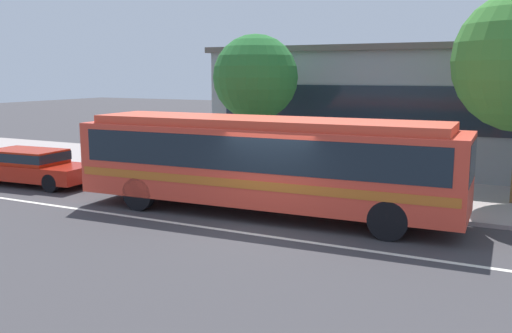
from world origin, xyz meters
TOP-DOWN VIEW (x-y plane):
  - ground_plane at (0.00, 0.00)m, footprint 120.00×120.00m
  - sidewalk_slab at (0.00, 6.53)m, footprint 60.00×8.00m
  - lane_stripe_center at (0.00, -0.80)m, footprint 56.00×0.16m
  - transit_bus at (-0.73, 1.18)m, footprint 11.29×2.97m
  - sedan_behind_bus at (-10.33, 1.30)m, footprint 4.84×2.16m
  - pedestrian_waiting_near_sign at (0.94, 3.71)m, footprint 0.35×0.35m
  - pedestrian_walking_along_curb at (1.10, 4.15)m, footprint 0.36×0.36m
  - bus_stop_sign at (4.01, 2.91)m, footprint 0.09×0.44m
  - street_tree_near_stop at (-3.21, 5.54)m, footprint 3.14×3.14m
  - station_building at (2.78, 12.58)m, footprint 19.43×9.18m

SIDE VIEW (x-z plane):
  - ground_plane at x=0.00m, z-range 0.00..0.00m
  - lane_stripe_center at x=0.00m, z-range 0.00..0.01m
  - sidewalk_slab at x=0.00m, z-range 0.00..0.12m
  - sedan_behind_bus at x=-10.33m, z-range 0.08..1.37m
  - pedestrian_waiting_near_sign at x=0.94m, z-range 0.25..1.89m
  - pedestrian_walking_along_curb at x=1.10m, z-range 0.27..2.00m
  - bus_stop_sign at x=4.01m, z-range 0.45..2.77m
  - transit_bus at x=-0.73m, z-range 0.23..3.03m
  - station_building at x=2.78m, z-range 0.01..5.16m
  - street_tree_near_stop at x=-3.21m, z-range 1.21..6.56m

